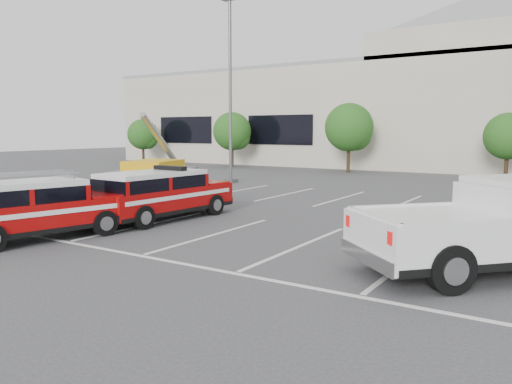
# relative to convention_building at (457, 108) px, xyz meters

# --- Properties ---
(ground) EXTENTS (120.00, 120.00, 0.00)m
(ground) POSITION_rel_convention_building_xyz_m (-0.18, -31.86, -4.72)
(ground) COLOR #39393C
(ground) RESTS_ON ground
(stall_markings) EXTENTS (23.00, 15.00, 0.01)m
(stall_markings) POSITION_rel_convention_building_xyz_m (-0.18, -27.36, -4.71)
(stall_markings) COLOR silver
(stall_markings) RESTS_ON ground
(convention_building) EXTENTS (60.00, 16.99, 13.20)m
(convention_building) POSITION_rel_convention_building_xyz_m (0.00, 0.00, 0.00)
(convention_building) COLOR beige
(convention_building) RESTS_ON ground
(tree_far_left) EXTENTS (2.77, 2.77, 3.99)m
(tree_far_left) POSITION_rel_convention_building_xyz_m (-25.09, -9.82, -2.22)
(tree_far_left) COLOR #3F2B19
(tree_far_left) RESTS_ON ground
(tree_left) EXTENTS (3.07, 3.07, 4.42)m
(tree_left) POSITION_rel_convention_building_xyz_m (-15.09, -9.82, -1.95)
(tree_left) COLOR #3F2B19
(tree_left) RESTS_ON ground
(tree_mid_left) EXTENTS (3.37, 3.37, 4.85)m
(tree_mid_left) POSITION_rel_convention_building_xyz_m (-5.09, -9.82, -1.68)
(tree_mid_left) COLOR #3F2B19
(tree_mid_left) RESTS_ON ground
(tree_mid_right) EXTENTS (2.77, 2.77, 3.99)m
(tree_mid_right) POSITION_rel_convention_building_xyz_m (4.91, -9.82, -2.22)
(tree_mid_right) COLOR #3F2B19
(tree_mid_right) RESTS_ON ground
(light_pole_left) EXTENTS (0.90, 0.60, 10.24)m
(light_pole_left) POSITION_rel_convention_building_xyz_m (-8.18, -19.86, 0.47)
(light_pole_left) COLOR #59595E
(light_pole_left) RESTS_ON ground
(fire_chief_suv) EXTENTS (2.16, 5.09, 1.75)m
(fire_chief_suv) POSITION_rel_convention_building_xyz_m (-3.16, -30.83, -4.00)
(fire_chief_suv) COLOR #920707
(fire_chief_suv) RESTS_ON ground
(white_pickup) EXTENTS (5.93, 6.11, 1.94)m
(white_pickup) POSITION_rel_convention_building_xyz_m (7.21, -31.46, -3.94)
(white_pickup) COLOR silver
(white_pickup) RESTS_ON ground
(ladder_suv) EXTENTS (2.84, 4.87, 1.80)m
(ladder_suv) POSITION_rel_convention_building_xyz_m (-3.87, -34.93, -4.00)
(ladder_suv) COLOR #920707
(ladder_suv) RESTS_ON ground
(utility_rig) EXTENTS (3.86, 4.93, 3.71)m
(utility_rig) POSITION_rel_convention_building_xyz_m (-7.28, -27.14, -3.98)
(utility_rig) COLOR #59595E
(utility_rig) RESTS_ON ground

